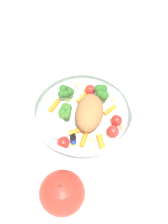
% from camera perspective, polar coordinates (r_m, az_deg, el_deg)
% --- Properties ---
extents(ground_plane, '(2.40, 2.40, 0.00)m').
position_cam_1_polar(ground_plane, '(0.60, 0.27, -3.23)').
color(ground_plane, silver).
extents(food_container, '(0.22, 0.22, 0.06)m').
position_cam_1_polar(food_container, '(0.58, -0.15, -0.29)').
color(food_container, white).
rests_on(food_container, ground_plane).
extents(loose_apple, '(0.08, 0.08, 0.09)m').
position_cam_1_polar(loose_apple, '(0.50, -4.57, -16.45)').
color(loose_apple, red).
rests_on(loose_apple, ground_plane).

